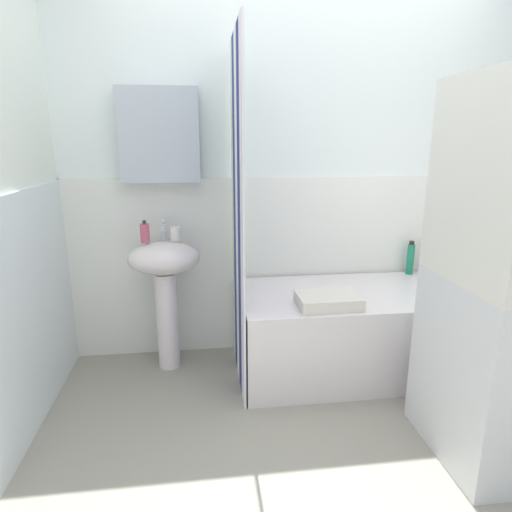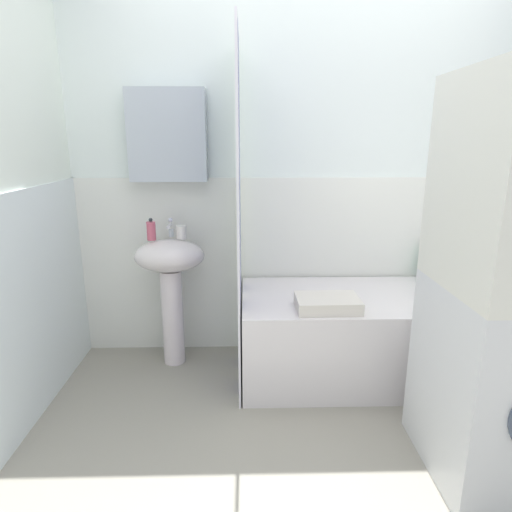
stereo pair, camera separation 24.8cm
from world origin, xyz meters
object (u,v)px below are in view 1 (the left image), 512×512
Objects in this scene: bathtub at (354,330)px; lotion_bottle at (410,258)px; toothbrush_cup at (175,234)px; towel_folded at (328,301)px; soap_dispenser at (145,233)px; shampoo_bottle at (431,262)px; sink at (165,277)px.

lotion_bottle reaches higher than bathtub.
toothbrush_cup is 1.02m from towel_folded.
toothbrush_cup is at bearing 11.70° from soap_dispenser.
shampoo_bottle is 0.56× the size of towel_folded.
soap_dispenser is at bearing -175.87° from lotion_bottle.
shampoo_bottle is 1.00m from towel_folded.
bathtub is at bearing -156.55° from shampoo_bottle.
towel_folded is (0.86, -0.44, -0.32)m from toothbrush_cup.
soap_dispenser is 1.67× the size of toothbrush_cup.
toothbrush_cup is (0.07, 0.04, 0.26)m from sink.
lotion_bottle is at bearing 3.27° from toothbrush_cup.
shampoo_bottle is at bearing 2.57° from soap_dispenser.
bathtub is at bearing -11.34° from toothbrush_cup.
bathtub is (1.18, -0.18, -0.35)m from sink.
sink is 0.57× the size of bathtub.
lotion_bottle is 0.68× the size of towel_folded.
shampoo_bottle reaches higher than bathtub.
soap_dispenser is (-0.11, 0.01, 0.28)m from sink.
towel_folded is (-0.87, -0.49, -0.06)m from shampoo_bottle.
lotion_bottle reaches higher than towel_folded.
soap_dispenser is at bearing -177.43° from shampoo_bottle.
soap_dispenser is 0.18m from toothbrush_cup.
lotion_bottle is (0.50, 0.31, 0.37)m from bathtub.
sink is 0.28m from toothbrush_cup.
sink is 4.24× the size of shampoo_bottle.
toothbrush_cup is (0.18, 0.04, -0.02)m from soap_dispenser.
soap_dispenser is 0.40× the size of towel_folded.
towel_folded is (-0.74, -0.53, -0.08)m from lotion_bottle.
bathtub is 0.77m from shampoo_bottle.
sink reaches higher than shampoo_bottle.
shampoo_bottle is (1.73, 0.05, -0.26)m from toothbrush_cup.
sink is 1.25m from bathtub.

